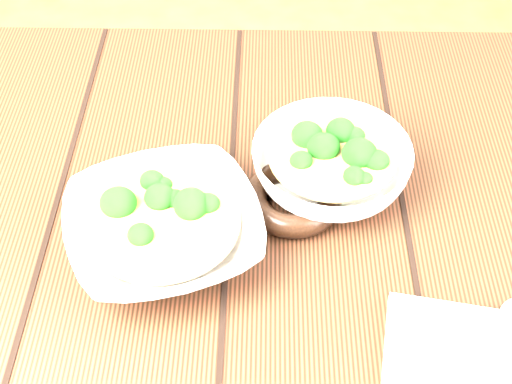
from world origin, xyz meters
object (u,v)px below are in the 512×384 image
object	(u,v)px
soup_bowl_front	(164,228)
trivet	(292,198)
soup_bowl_back	(331,165)
table	(247,299)

from	to	relation	value
soup_bowl_front	trivet	bearing A→B (deg)	23.09
soup_bowl_front	trivet	distance (m)	0.15
trivet	soup_bowl_back	bearing A→B (deg)	39.52
soup_bowl_back	soup_bowl_front	bearing A→B (deg)	-152.40
soup_bowl_front	soup_bowl_back	distance (m)	0.21
table	soup_bowl_back	distance (m)	0.20
soup_bowl_front	table	bearing A→B (deg)	7.94
table	trivet	size ratio (longest dim) A/B	10.61
trivet	table	bearing A→B (deg)	-137.82
table	soup_bowl_front	distance (m)	0.17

